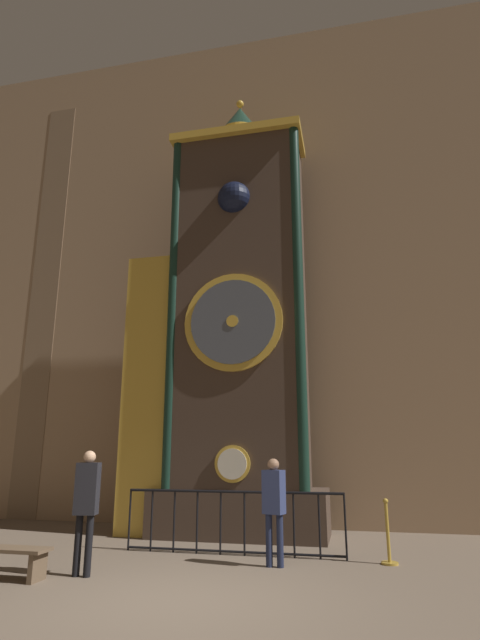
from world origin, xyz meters
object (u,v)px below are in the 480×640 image
Objects in this scene: visitor_bench at (10,557)px; clock_tower at (226,327)px; visitor_near at (87,499)px; visitor_far at (274,501)px; stanchion_post at (388,543)px.

clock_tower is at bearing 63.23° from visitor_bench.
visitor_near is at bearing -107.50° from clock_tower.
visitor_near is 1.29m from visitor_bench.
visitor_near is at bearing 23.30° from visitor_bench.
visitor_far is (1.50, -2.64, -3.70)m from clock_tower.
stanchion_post is 5.94m from visitor_bench.
visitor_far is 1.64× the size of stanchion_post.
clock_tower is at bearing 62.10° from visitor_near.
clock_tower is at bearing 148.71° from stanchion_post.
visitor_near is at bearing -157.71° from stanchion_post.
clock_tower reaches higher than visitor_near.
visitor_bench is (-5.49, -2.27, -0.03)m from stanchion_post.
visitor_near reaches higher than visitor_bench.
clock_tower is 10.66× the size of stanchion_post.
visitor_near is 3.00m from visitor_far.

